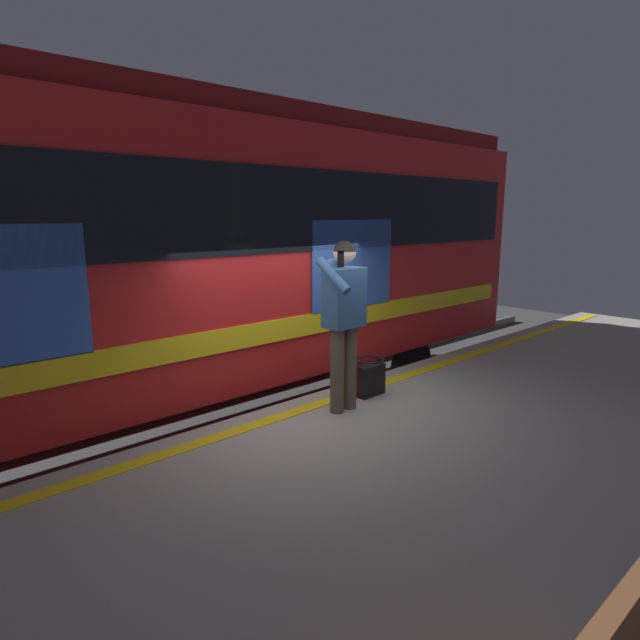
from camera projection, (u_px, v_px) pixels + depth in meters
name	position (u px, v px, depth m)	size (l,w,h in m)	color
ground_plane	(297.00, 475.00, 5.89)	(23.55, 23.55, 0.00)	#3D3D3F
platform	(482.00, 525.00, 4.16)	(15.01, 4.52, 0.90)	#9E998E
safety_line	(315.00, 405.00, 5.49)	(14.71, 0.16, 0.01)	yellow
track_rail_near	(240.00, 437.00, 6.69)	(19.51, 0.08, 0.16)	slate
track_rail_far	(184.00, 407.00, 7.73)	(19.51, 0.08, 0.16)	slate
train_carriage	(147.00, 245.00, 6.24)	(10.95, 3.07, 3.91)	red
passenger	(344.00, 312.00, 5.19)	(0.57, 0.55, 1.71)	brown
handbag	(370.00, 378.00, 5.78)	(0.34, 0.31, 0.41)	black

